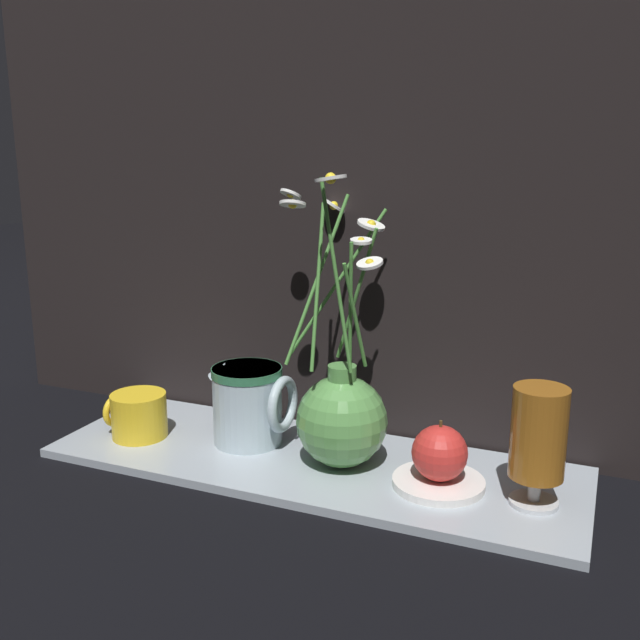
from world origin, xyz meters
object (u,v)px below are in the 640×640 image
(yellow_mug, at_px, (138,415))
(ceramic_pitcher, at_px, (249,401))
(tea_glass, at_px, (538,436))
(vase_with_flowers, at_px, (341,414))
(orange_fruit, at_px, (440,453))

(yellow_mug, distance_m, ceramic_pitcher, 0.18)
(yellow_mug, height_order, tea_glass, tea_glass)
(vase_with_flowers, bearing_deg, yellow_mug, -175.41)
(yellow_mug, xyz_separation_m, orange_fruit, (0.46, 0.01, 0.01))
(ceramic_pitcher, relative_size, tea_glass, 0.85)
(vase_with_flowers, distance_m, ceramic_pitcher, 0.15)
(tea_glass, bearing_deg, yellow_mug, -178.88)
(vase_with_flowers, bearing_deg, orange_fruit, -4.98)
(vase_with_flowers, bearing_deg, tea_glass, -3.16)
(ceramic_pitcher, bearing_deg, tea_glass, -4.78)
(vase_with_flowers, relative_size, yellow_mug, 4.27)
(tea_glass, distance_m, orange_fruit, 0.13)
(ceramic_pitcher, height_order, tea_glass, tea_glass)
(ceramic_pitcher, bearing_deg, vase_with_flowers, -7.52)
(vase_with_flowers, bearing_deg, ceramic_pitcher, 172.48)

